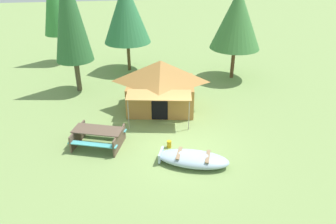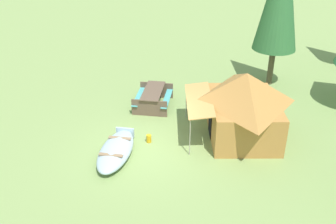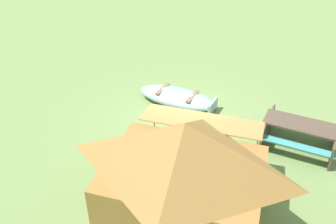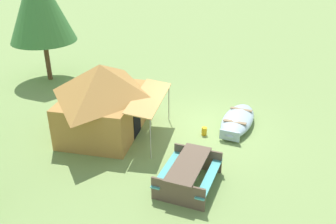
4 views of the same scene
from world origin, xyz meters
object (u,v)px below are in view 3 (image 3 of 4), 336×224
object	(u,v)px
beached_rowboat	(178,97)
picnic_table	(300,132)
cooler_box	(184,180)
fuel_can	(197,123)
canvas_cabin_tent	(184,172)

from	to	relation	value
beached_rowboat	picnic_table	world-z (taller)	picnic_table
cooler_box	fuel_can	xyz separation A→B (m)	(-0.14, -2.56, -0.04)
picnic_table	fuel_can	world-z (taller)	picnic_table
canvas_cabin_tent	picnic_table	world-z (taller)	canvas_cabin_tent
canvas_cabin_tent	beached_rowboat	bearing A→B (deg)	-82.48
canvas_cabin_tent	cooler_box	distance (m)	1.50
canvas_cabin_tent	cooler_box	xyz separation A→B (m)	(0.05, -0.99, -1.13)
beached_rowboat	fuel_can	xyz separation A→B (m)	(-0.72, 1.24, -0.10)
picnic_table	fuel_can	bearing A→B (deg)	-11.20
fuel_can	cooler_box	bearing A→B (deg)	86.86
picnic_table	fuel_can	distance (m)	2.93
beached_rowboat	fuel_can	bearing A→B (deg)	120.07
picnic_table	cooler_box	bearing A→B (deg)	33.65
beached_rowboat	cooler_box	bearing A→B (deg)	98.68
beached_rowboat	fuel_can	size ratio (longest dim) A/B	9.77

